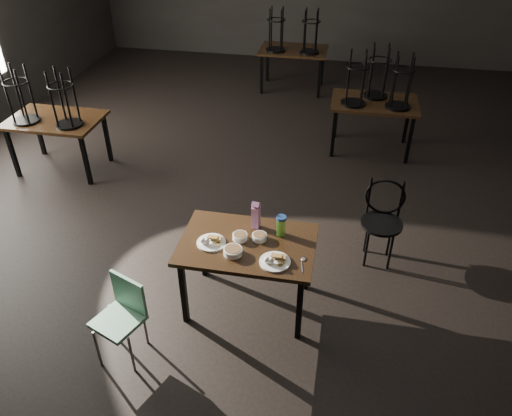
% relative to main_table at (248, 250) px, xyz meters
% --- Properties ---
extents(room, '(12.00, 12.04, 3.22)m').
position_rel_main_table_xyz_m(room, '(0.32, 1.35, 1.66)').
color(room, black).
rests_on(room, ground).
extents(main_table, '(1.20, 0.80, 0.75)m').
position_rel_main_table_xyz_m(main_table, '(0.00, 0.00, 0.00)').
color(main_table, black).
rests_on(main_table, ground).
extents(plate_left, '(0.26, 0.26, 0.08)m').
position_rel_main_table_xyz_m(plate_left, '(-0.31, -0.07, 0.10)').
color(plate_left, white).
rests_on(plate_left, main_table).
extents(plate_right, '(0.26, 0.26, 0.09)m').
position_rel_main_table_xyz_m(plate_right, '(0.28, -0.22, 0.10)').
color(plate_right, white).
rests_on(plate_right, main_table).
extents(bowl_near, '(0.13, 0.13, 0.05)m').
position_rel_main_table_xyz_m(bowl_near, '(-0.08, 0.04, 0.11)').
color(bowl_near, white).
rests_on(bowl_near, main_table).
extents(bowl_far, '(0.13, 0.13, 0.05)m').
position_rel_main_table_xyz_m(bowl_far, '(0.09, 0.07, 0.11)').
color(bowl_far, white).
rests_on(bowl_far, main_table).
extents(bowl_big, '(0.16, 0.16, 0.06)m').
position_rel_main_table_xyz_m(bowl_big, '(-0.09, -0.17, 0.11)').
color(bowl_big, white).
rests_on(bowl_big, main_table).
extents(juice_carton, '(0.08, 0.08, 0.28)m').
position_rel_main_table_xyz_m(juice_carton, '(0.03, 0.24, 0.21)').
color(juice_carton, '#8D1979').
rests_on(juice_carton, main_table).
extents(water_bottle, '(0.12, 0.12, 0.20)m').
position_rel_main_table_xyz_m(water_bottle, '(0.27, 0.17, 0.18)').
color(water_bottle, '#80ED45').
rests_on(water_bottle, main_table).
extents(spoon, '(0.05, 0.20, 0.01)m').
position_rel_main_table_xyz_m(spoon, '(0.51, -0.14, 0.08)').
color(spoon, silver).
rests_on(spoon, main_table).
extents(bentwood_chair, '(0.43, 0.43, 0.90)m').
position_rel_main_table_xyz_m(bentwood_chair, '(1.21, 0.96, -0.14)').
color(bentwood_chair, black).
rests_on(bentwood_chair, ground).
extents(school_chair, '(0.46, 0.46, 0.77)m').
position_rel_main_table_xyz_m(school_chair, '(-0.90, -0.74, -0.21)').
color(school_chair, '#669F81').
rests_on(school_chair, ground).
extents(bg_table_left, '(1.20, 0.80, 1.48)m').
position_rel_main_table_xyz_m(bg_table_left, '(-3.01, 2.02, 0.08)').
color(bg_table_left, black).
rests_on(bg_table_left, ground).
extents(bg_table_right, '(1.20, 0.80, 1.48)m').
position_rel_main_table_xyz_m(bg_table_right, '(1.12, 3.41, 0.11)').
color(bg_table_right, black).
rests_on(bg_table_right, ground).
extents(bg_table_far, '(1.20, 0.80, 1.48)m').
position_rel_main_table_xyz_m(bg_table_far, '(-0.31, 5.52, 0.08)').
color(bg_table_far, black).
rests_on(bg_table_far, ground).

